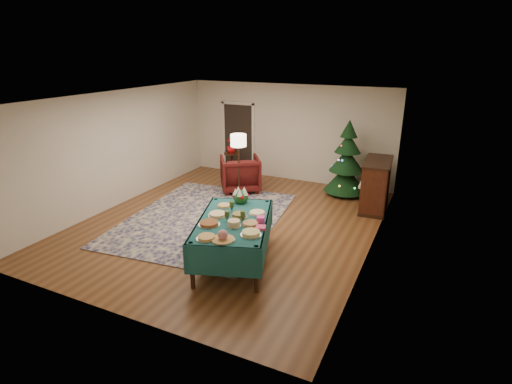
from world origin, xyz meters
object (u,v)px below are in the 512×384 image
at_px(floor_lamp, 238,144).
at_px(piano, 376,185).
at_px(armchair, 240,172).
at_px(potted_plant, 231,149).
at_px(christmas_tree, 347,162).
at_px(gift_box, 261,220).
at_px(side_table, 232,166).
at_px(buffet_table, 233,228).

xyz_separation_m(floor_lamp, piano, (3.28, 0.68, -0.80)).
bearing_deg(armchair, piano, 149.56).
distance_m(potted_plant, christmas_tree, 3.29).
bearing_deg(piano, christmas_tree, 142.38).
relative_size(gift_box, side_table, 0.17).
bearing_deg(armchair, christmas_tree, 164.78).
distance_m(buffet_table, potted_plant, 4.80).
bearing_deg(side_table, armchair, -48.58).
height_order(armchair, side_table, armchair).
relative_size(floor_lamp, potted_plant, 3.54).
height_order(side_table, christmas_tree, christmas_tree).
bearing_deg(potted_plant, floor_lamp, -54.12).
bearing_deg(buffet_table, christmas_tree, 77.52).
relative_size(side_table, potted_plant, 1.71).
distance_m(armchair, piano, 3.48).
distance_m(buffet_table, side_table, 4.80).
distance_m(side_table, piano, 4.19).
bearing_deg(floor_lamp, buffet_table, -64.00).
height_order(gift_box, armchair, armchair).
distance_m(buffet_table, piano, 4.09).
bearing_deg(floor_lamp, piano, 11.66).
distance_m(floor_lamp, piano, 3.44).
xyz_separation_m(armchair, side_table, (-0.68, 0.77, -0.13)).
distance_m(potted_plant, piano, 4.20).
xyz_separation_m(christmas_tree, piano, (0.87, -0.67, -0.30)).
height_order(gift_box, potted_plant, potted_plant).
height_order(gift_box, floor_lamp, floor_lamp).
relative_size(side_table, piano, 0.56).
height_order(buffet_table, piano, piano).
bearing_deg(piano, floor_lamp, -168.34).
distance_m(buffet_table, armchair, 3.80).
bearing_deg(christmas_tree, armchair, -160.89).
bearing_deg(gift_box, buffet_table, -169.66).
bearing_deg(piano, side_table, 172.70).
relative_size(christmas_tree, piano, 1.40).
distance_m(gift_box, piano, 3.82).
bearing_deg(buffet_table, armchair, 115.75).
bearing_deg(piano, buffet_table, -116.51).
xyz_separation_m(buffet_table, potted_plant, (-2.33, 4.19, 0.26)).
bearing_deg(buffet_table, floor_lamp, 116.00).
distance_m(armchair, floor_lamp, 0.99).
height_order(side_table, potted_plant, potted_plant).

